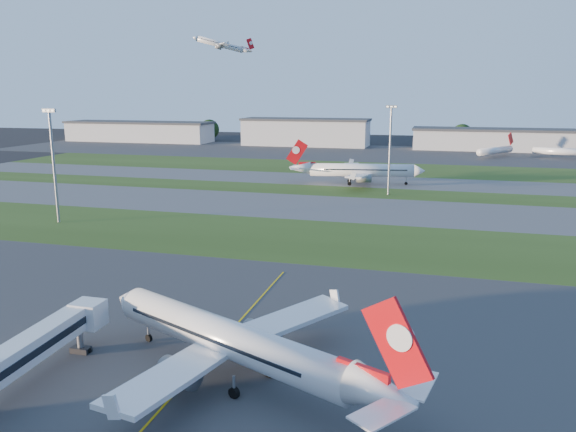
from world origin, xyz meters
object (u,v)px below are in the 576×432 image
(airliner_taxiing, at_px, (360,171))
(mini_jet_near, at_px, (495,150))
(jet_bridge, at_px, (7,363))
(light_mast_centre, at_px, (390,144))
(light_mast_west, at_px, (53,158))
(mini_jet_far, at_px, (564,151))
(airliner_parked, at_px, (229,340))

(airliner_taxiing, height_order, mini_jet_near, airliner_taxiing)
(jet_bridge, distance_m, light_mast_centre, 126.17)
(mini_jet_near, xyz_separation_m, light_mast_west, (-108.51, -167.23, 11.53))
(mini_jet_far, height_order, light_mast_centre, light_mast_centre)
(light_mast_west, height_order, light_mast_centre, same)
(mini_jet_near, relative_size, mini_jet_far, 0.87)
(airliner_taxiing, bearing_deg, mini_jet_far, -138.92)
(mini_jet_near, relative_size, light_mast_centre, 0.95)
(airliner_taxiing, relative_size, light_mast_west, 1.59)
(light_mast_west, bearing_deg, mini_jet_near, 57.02)
(mini_jet_near, xyz_separation_m, mini_jet_far, (29.68, 2.98, 0.00))
(airliner_parked, xyz_separation_m, mini_jet_near, (44.42, 224.59, -0.91))
(jet_bridge, height_order, airliner_taxiing, airliner_taxiing)
(airliner_parked, height_order, mini_jet_near, airliner_parked)
(light_mast_west, bearing_deg, airliner_parked, -41.83)
(light_mast_centre, bearing_deg, airliner_taxiing, 121.89)
(jet_bridge, xyz_separation_m, light_mast_centre, (24.81, 123.24, 10.81))
(mini_jet_far, bearing_deg, airliner_parked, -93.96)
(jet_bridge, distance_m, mini_jet_far, 255.01)
(light_mast_west, bearing_deg, light_mast_centre, 38.66)
(airliner_parked, xyz_separation_m, airliner_taxiing, (-4.79, 130.56, 0.34))
(airliner_parked, relative_size, light_mast_centre, 1.39)
(jet_bridge, distance_m, airliner_taxiing, 141.14)
(jet_bridge, relative_size, airliner_taxiing, 0.65)
(airliner_taxiing, distance_m, mini_jet_far, 125.05)
(jet_bridge, height_order, airliner_parked, airliner_parked)
(jet_bridge, distance_m, airliner_parked, 21.33)
(mini_jet_far, distance_m, light_mast_centre, 133.52)
(mini_jet_near, relative_size, light_mast_west, 0.95)
(light_mast_west, bearing_deg, jet_bridge, -56.09)
(light_mast_centre, bearing_deg, light_mast_west, -141.34)
(jet_bridge, distance_m, mini_jet_near, 242.86)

